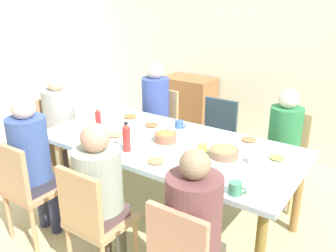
% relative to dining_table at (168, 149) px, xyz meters
% --- Properties ---
extents(ground_plane, '(6.39, 6.39, 0.00)m').
position_rel_dining_table_xyz_m(ground_plane, '(0.00, 0.00, -0.69)').
color(ground_plane, '#C4B784').
extents(wall_back, '(5.57, 0.12, 2.60)m').
position_rel_dining_table_xyz_m(wall_back, '(0.00, 2.02, 0.61)').
color(wall_back, silver).
rests_on(wall_back, ground_plane).
extents(dining_table, '(2.27, 1.09, 0.76)m').
position_rel_dining_table_xyz_m(dining_table, '(0.00, 0.00, 0.00)').
color(dining_table, '#ACC9D0').
rests_on(dining_table, ground_plane).
extents(person_0, '(0.33, 0.33, 1.19)m').
position_rel_dining_table_xyz_m(person_0, '(0.76, -0.84, 0.03)').
color(person_0, brown).
rests_on(person_0, ground_plane).
extents(chair_1, '(0.40, 0.40, 0.90)m').
position_rel_dining_table_xyz_m(chair_1, '(-0.76, 0.93, -0.18)').
color(chair_1, tan).
rests_on(chair_1, ground_plane).
extents(person_1, '(0.31, 0.31, 1.26)m').
position_rel_dining_table_xyz_m(person_1, '(-0.76, 0.84, 0.06)').
color(person_1, '#3D4542').
rests_on(person_1, ground_plane).
extents(chair_2, '(0.40, 0.40, 0.90)m').
position_rel_dining_table_xyz_m(chair_2, '(0.00, 0.93, -0.18)').
color(chair_2, '#32334B').
rests_on(chair_2, ground_plane).
extents(chair_3, '(0.40, 0.40, 0.90)m').
position_rel_dining_table_xyz_m(chair_3, '(0.00, -0.93, -0.18)').
color(chair_3, tan).
rests_on(chair_3, ground_plane).
extents(person_3, '(0.33, 0.33, 1.18)m').
position_rel_dining_table_xyz_m(person_3, '(0.00, -0.84, 0.03)').
color(person_3, brown).
rests_on(person_3, ground_plane).
extents(chair_4, '(0.40, 0.40, 0.90)m').
position_rel_dining_table_xyz_m(chair_4, '(0.76, 0.93, -0.18)').
color(chair_4, tan).
rests_on(chair_4, ground_plane).
extents(person_4, '(0.30, 0.30, 1.16)m').
position_rel_dining_table_xyz_m(person_4, '(0.76, 0.83, 0.01)').
color(person_4, brown).
rests_on(person_4, ground_plane).
extents(chair_5, '(0.40, 0.40, 0.90)m').
position_rel_dining_table_xyz_m(chair_5, '(-0.76, -0.93, -0.18)').
color(chair_5, tan).
rests_on(chair_5, ground_plane).
extents(person_5, '(0.30, 0.30, 1.25)m').
position_rel_dining_table_xyz_m(person_5, '(-0.76, -0.84, 0.05)').
color(person_5, '#333650').
rests_on(person_5, ground_plane).
extents(chair_6, '(0.40, 0.40, 0.90)m').
position_rel_dining_table_xyz_m(chair_6, '(-1.52, 0.00, -0.18)').
color(chair_6, tan).
rests_on(chair_6, ground_plane).
extents(person_6, '(0.34, 0.34, 1.18)m').
position_rel_dining_table_xyz_m(person_6, '(-1.43, 0.00, 0.03)').
color(person_6, '#374448').
rests_on(person_6, ground_plane).
extents(plate_0, '(0.21, 0.21, 0.04)m').
position_rel_dining_table_xyz_m(plate_0, '(0.90, 0.17, 0.08)').
color(plate_0, white).
rests_on(plate_0, dining_table).
extents(plate_1, '(0.23, 0.23, 0.04)m').
position_rel_dining_table_xyz_m(plate_1, '(0.17, -0.40, 0.08)').
color(plate_1, silver).
rests_on(plate_1, dining_table).
extents(plate_2, '(0.26, 0.26, 0.04)m').
position_rel_dining_table_xyz_m(plate_2, '(-0.46, -0.17, 0.08)').
color(plate_2, silver).
rests_on(plate_2, dining_table).
extents(plate_3, '(0.24, 0.24, 0.04)m').
position_rel_dining_table_xyz_m(plate_3, '(-0.67, 0.29, 0.08)').
color(plate_3, silver).
rests_on(plate_3, dining_table).
extents(plate_4, '(0.24, 0.24, 0.04)m').
position_rel_dining_table_xyz_m(plate_4, '(-0.34, 0.21, 0.08)').
color(plate_4, white).
rests_on(plate_4, dining_table).
extents(plate_5, '(0.24, 0.24, 0.04)m').
position_rel_dining_table_xyz_m(plate_5, '(0.58, 0.39, 0.08)').
color(plate_5, silver).
rests_on(plate_5, dining_table).
extents(bowl_0, '(0.23, 0.23, 0.08)m').
position_rel_dining_table_xyz_m(bowl_0, '(0.53, 0.01, 0.11)').
color(bowl_0, '#916950').
rests_on(bowl_0, dining_table).
extents(bowl_1, '(0.20, 0.20, 0.09)m').
position_rel_dining_table_xyz_m(bowl_1, '(-0.03, 0.01, 0.11)').
color(bowl_1, '#996044').
rests_on(bowl_1, dining_table).
extents(cup_0, '(0.11, 0.08, 0.07)m').
position_rel_dining_table_xyz_m(cup_0, '(-0.11, 0.35, 0.10)').
color(cup_0, '#3A5FA5').
rests_on(cup_0, dining_table).
extents(cup_1, '(0.11, 0.08, 0.07)m').
position_rel_dining_table_xyz_m(cup_1, '(0.36, -0.02, 0.10)').
color(cup_1, '#DEC54C').
rests_on(cup_1, dining_table).
extents(cup_2, '(0.12, 0.08, 0.08)m').
position_rel_dining_table_xyz_m(cup_2, '(0.84, -0.46, 0.11)').
color(cup_2, '#468B68').
rests_on(cup_2, dining_table).
extents(cup_3, '(0.11, 0.07, 0.08)m').
position_rel_dining_table_xyz_m(cup_3, '(-0.10, 0.18, 0.11)').
color(cup_3, white).
rests_on(cup_3, dining_table).
extents(cup_4, '(0.12, 0.08, 0.07)m').
position_rel_dining_table_xyz_m(cup_4, '(0.77, 0.02, 0.10)').
color(cup_4, white).
rests_on(cup_4, dining_table).
extents(bottle_0, '(0.06, 0.06, 0.25)m').
position_rel_dining_table_xyz_m(bottle_0, '(-0.17, -0.34, 0.18)').
color(bottle_0, red).
rests_on(bottle_0, dining_table).
extents(bottle_1, '(0.05, 0.05, 0.25)m').
position_rel_dining_table_xyz_m(bottle_1, '(-0.65, -0.18, 0.18)').
color(bottle_1, red).
rests_on(bottle_1, dining_table).
extents(side_cabinet, '(0.70, 0.44, 0.90)m').
position_rel_dining_table_xyz_m(side_cabinet, '(-0.84, 1.72, -0.24)').
color(side_cabinet, '#946037').
rests_on(side_cabinet, ground_plane).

